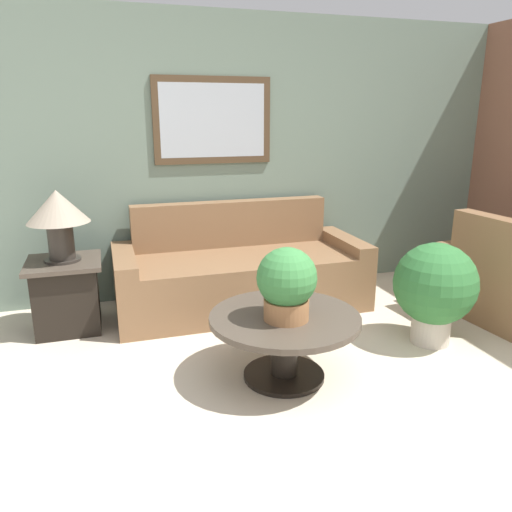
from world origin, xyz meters
TOP-DOWN VIEW (x-y plane):
  - ground_plane at (0.00, 0.00)m, footprint 20.00×20.00m
  - wall_back at (-0.01, 2.67)m, footprint 7.39×0.09m
  - couch_main at (-0.12, 2.17)m, footprint 2.22×0.91m
  - coffee_table at (-0.19, 0.82)m, footprint 0.99×0.99m
  - side_table at (-1.60, 2.10)m, footprint 0.58×0.58m
  - table_lamp at (-1.60, 2.10)m, footprint 0.48×0.48m
  - potted_plant_on_table at (-0.20, 0.76)m, footprint 0.38×0.38m
  - potted_plant_floor at (1.08, 0.99)m, footprint 0.62×0.62m

SIDE VIEW (x-z plane):
  - ground_plane at x=0.00m, z-range 0.00..0.00m
  - side_table at x=-1.60m, z-range 0.01..0.59m
  - couch_main at x=-0.12m, z-range -0.16..0.76m
  - coffee_table at x=-0.19m, z-range 0.10..0.55m
  - potted_plant_floor at x=1.08m, z-range 0.06..0.85m
  - potted_plant_on_table at x=-0.20m, z-range 0.46..0.93m
  - table_lamp at x=-1.60m, z-range 0.68..1.25m
  - wall_back at x=-0.01m, z-range 0.01..2.61m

